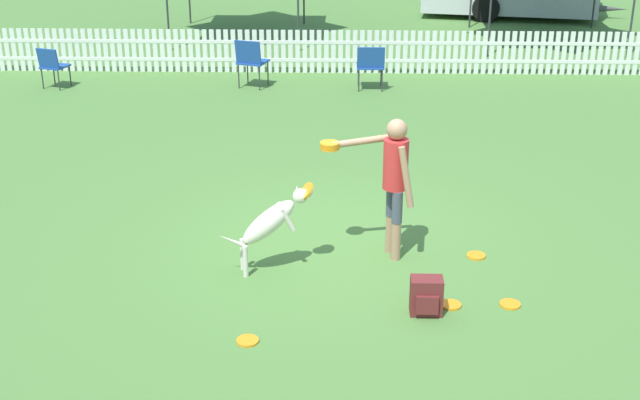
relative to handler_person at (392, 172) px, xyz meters
name	(u,v)px	position (x,y,z in m)	size (l,w,h in m)	color
ground_plane	(337,241)	(-0.61, 0.35, -1.03)	(240.00, 240.00, 0.00)	#4C7A38
handler_person	(392,172)	(0.00, 0.00, 0.00)	(1.05, 0.45, 1.64)	tan
leaping_dog	(271,221)	(-1.32, -0.39, -0.43)	(1.07, 0.47, 1.00)	beige
frisbee_near_handler	(476,256)	(1.00, -0.01, -1.02)	(0.22, 0.22, 0.02)	orange
frisbee_near_dog	(510,304)	(1.20, -1.13, -1.02)	(0.22, 0.22, 0.02)	orange
frisbee_midfield	(451,305)	(0.59, -1.16, -1.02)	(0.22, 0.22, 0.02)	orange
frisbee_far_scatter	(248,341)	(-1.44, -1.90, -1.02)	(0.22, 0.22, 0.02)	orange
backpack_on_grass	(426,296)	(0.31, -1.31, -0.83)	(0.33, 0.25, 0.39)	maroon
picket_fence	(341,52)	(-0.61, 8.11, -0.60)	(20.53, 0.04, 0.85)	white
folding_chair_blue_left	(251,59)	(-2.27, 6.98, -0.47)	(0.62, 0.64, 0.92)	#333338
folding_chair_center	(371,63)	(-0.05, 6.90, -0.52)	(0.51, 0.53, 0.84)	#333338
folding_chair_green_right	(52,64)	(-5.96, 6.84, -0.56)	(0.54, 0.56, 0.78)	#333338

